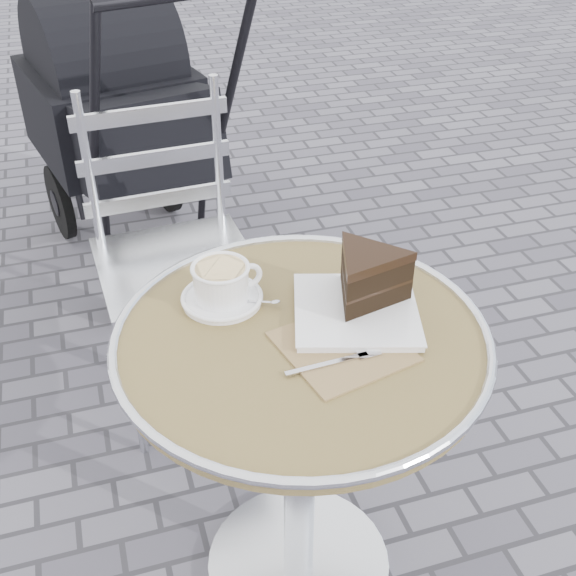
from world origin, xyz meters
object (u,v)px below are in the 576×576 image
object	(u,v)px
cake_plate_set	(364,285)
baby_stroller	(124,130)
cappuccino_set	(222,286)
bistro_chair	(166,218)
cafe_table	(301,399)

from	to	relation	value
cake_plate_set	baby_stroller	bearing A→B (deg)	118.17
cappuccino_set	baby_stroller	xyz separation A→B (m)	(-0.06, 1.46, -0.25)
cake_plate_set	cappuccino_set	bearing A→B (deg)	174.00
cake_plate_set	bistro_chair	size ratio (longest dim) A/B	0.37
cappuccino_set	cafe_table	bearing A→B (deg)	-58.68
cafe_table	baby_stroller	distance (m)	1.62
cafe_table	baby_stroller	bearing A→B (deg)	96.10
cappuccino_set	cake_plate_set	xyz separation A→B (m)	(0.26, -0.11, 0.02)
cafe_table	bistro_chair	world-z (taller)	bistro_chair
cappuccino_set	baby_stroller	size ratio (longest dim) A/B	0.15
cappuccino_set	baby_stroller	bearing A→B (deg)	85.74
cafe_table	cake_plate_set	distance (m)	0.27
cafe_table	cappuccino_set	distance (m)	0.28
cake_plate_set	bistro_chair	distance (m)	0.82
bistro_chair	baby_stroller	world-z (taller)	baby_stroller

